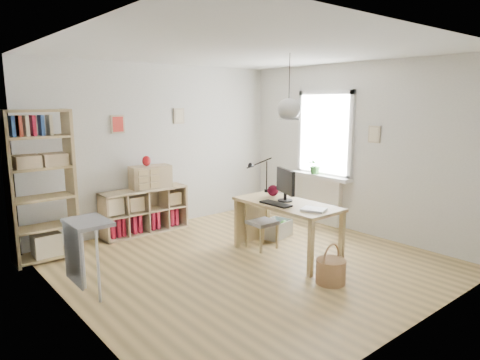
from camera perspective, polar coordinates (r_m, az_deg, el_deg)
ground at (r=5.78m, az=1.16°, el=-10.83°), size 4.50×4.50×0.00m
room_shell at (r=5.66m, az=6.52°, el=9.40°), size 4.50×4.50×4.50m
window_unit at (r=7.43m, az=11.27°, el=6.04°), size 0.07×1.16×1.46m
radiator at (r=7.58m, az=10.79°, el=-2.67°), size 0.10×0.80×0.80m
windowsill at (r=7.45m, az=10.66°, el=0.49°), size 0.22×1.20×0.06m
desk at (r=5.84m, az=6.25°, el=-3.90°), size 0.70×1.50×0.75m
cube_shelf at (r=7.10m, az=-12.88°, el=-4.48°), size 1.40×0.38×0.72m
tall_bookshelf at (r=6.14m, az=-25.07°, el=-0.01°), size 0.80×0.38×2.00m
side_table at (r=4.88m, az=-20.27°, el=-7.27°), size 0.40×0.55×0.85m
chair at (r=6.21m, az=2.66°, el=-5.24°), size 0.37×0.37×0.74m
wicker_basket at (r=5.21m, az=12.01°, el=-11.69°), size 0.35×0.35×0.48m
storage_chest at (r=6.79m, az=4.41°, el=-6.04°), size 0.60×0.65×0.52m
monitor at (r=5.85m, az=6.08°, el=-0.43°), size 0.23×0.49×0.44m
keyboard at (r=5.68m, az=4.79°, el=-3.19°), size 0.18×0.46×0.02m
task_lamp at (r=6.19m, az=2.43°, el=1.07°), size 0.47×0.17×0.50m
yarn_ball at (r=6.18m, az=4.42°, el=-1.41°), size 0.16×0.16×0.16m
paper_tray at (r=5.44m, az=9.81°, el=-3.91°), size 0.32×0.35×0.03m
drawer_chest at (r=7.00m, az=-11.85°, el=0.41°), size 0.67×0.36×0.36m
red_vase at (r=6.93m, az=-12.37°, el=2.49°), size 0.13×0.13×0.16m
potted_plant at (r=7.47m, az=10.01°, el=1.96°), size 0.31×0.28×0.31m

